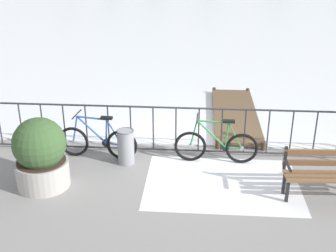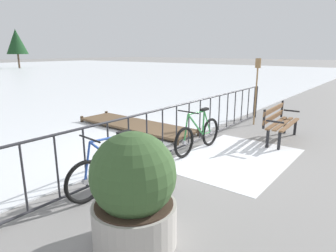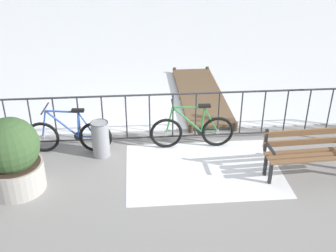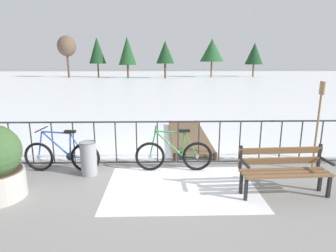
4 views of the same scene
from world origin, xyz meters
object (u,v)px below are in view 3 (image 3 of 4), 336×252
bicycle_near_railing (69,136)px  planter_with_shrub (12,157)px  trash_bin (101,139)px  bicycle_second (192,131)px  park_bench (308,149)px

bicycle_near_railing → planter_with_shrub: (-0.76, -1.19, 0.28)m
trash_bin → planter_with_shrub: bearing=-144.2°
bicycle_near_railing → bicycle_second: same height
planter_with_shrub → trash_bin: 1.74m
park_bench → trash_bin: 3.91m
park_bench → planter_with_shrub: (-5.18, -0.04, 0.14)m
bicycle_second → trash_bin: bicycle_second is taller
park_bench → bicycle_near_railing: bearing=165.4°
bicycle_second → park_bench: 2.26m
park_bench → planter_with_shrub: planter_with_shrub is taller
trash_bin → bicycle_second: bearing=5.6°
bicycle_near_railing → planter_with_shrub: size_ratio=1.27×
bicycle_second → trash_bin: 1.84m
bicycle_near_railing → planter_with_shrub: planter_with_shrub is taller
planter_with_shrub → trash_bin: bearing=35.8°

